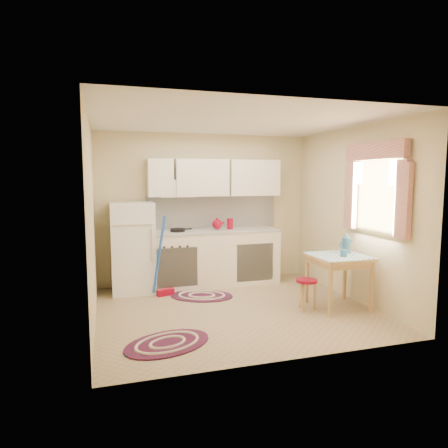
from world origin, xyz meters
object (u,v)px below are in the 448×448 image
Objects in this scene: base_cabinets at (211,259)px; stool at (306,295)px; fridge at (133,247)px; table at (338,282)px.

base_cabinets is 1.86m from stool.
fridge reaches higher than stool.
stool is (-0.47, 0.03, -0.15)m from table.
table is 0.49m from stool.
table is (2.63, -1.59, -0.34)m from fridge.
table is at bearing -50.07° from base_cabinets.
base_cabinets is 2.13m from table.
stool is (0.90, -1.61, -0.23)m from base_cabinets.
base_cabinets reaches higher than table.
fridge is 1.94× the size of table.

